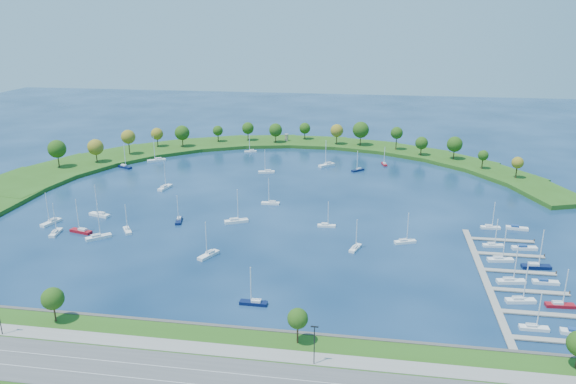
# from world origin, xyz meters

# --- Properties ---
(ground) EXTENTS (700.00, 700.00, 0.00)m
(ground) POSITION_xyz_m (0.00, 0.00, 0.00)
(ground) COLOR #071E3D
(ground) RESTS_ON ground
(south_shoreline) EXTENTS (420.00, 43.10, 11.60)m
(south_shoreline) POSITION_xyz_m (0.03, -122.88, 1.00)
(south_shoreline) COLOR #285216
(south_shoreline) RESTS_ON ground
(breakwater) EXTENTS (286.74, 247.64, 2.00)m
(breakwater) POSITION_xyz_m (-46.33, 48.72, 0.99)
(breakwater) COLOR #285216
(breakwater) RESTS_ON ground
(breakwater_trees) EXTENTS (242.02, 96.16, 14.75)m
(breakwater_trees) POSITION_xyz_m (-21.67, 85.93, 10.73)
(breakwater_trees) COLOR #382314
(breakwater_trees) RESTS_ON breakwater
(harbor_tower) EXTENTS (2.60, 2.60, 4.46)m
(harbor_tower) POSITION_xyz_m (-13.27, 115.29, 4.29)
(harbor_tower) COLOR gray
(harbor_tower) RESTS_ON breakwater
(dock_system) EXTENTS (24.28, 82.00, 1.60)m
(dock_system) POSITION_xyz_m (85.30, -61.00, 0.35)
(dock_system) COLOR gray
(dock_system) RESTS_ON ground
(moored_boat_0) EXTENTS (7.50, 4.46, 10.66)m
(moored_boat_0) POSITION_xyz_m (-31.18, 90.02, 0.87)
(moored_boat_0) COLOR white
(moored_boat_0) RESTS_ON ground
(moored_boat_1) EXTENTS (4.49, 7.81, 11.08)m
(moored_boat_1) POSITION_xyz_m (36.87, -44.08, 0.88)
(moored_boat_1) COLOR white
(moored_boat_1) RESTS_ON ground
(moored_boat_2) EXTENTS (4.37, 9.61, 13.64)m
(moored_boat_2) POSITION_xyz_m (-55.67, 12.83, 0.96)
(moored_boat_2) COLOR white
(moored_boat_2) RESTS_ON ground
(moored_boat_3) EXTENTS (8.68, 7.99, 13.57)m
(moored_boat_3) POSITION_xyz_m (-57.83, -49.08, 0.95)
(moored_boat_3) COLOR white
(moored_boat_3) RESTS_ON ground
(moored_boat_4) EXTENTS (10.03, 7.83, 14.85)m
(moored_boat_4) POSITION_xyz_m (-78.93, 60.71, 1.00)
(moored_boat_4) COLOR white
(moored_boat_4) RESTS_ON ground
(moored_boat_5) EXTENTS (6.06, 9.00, 12.94)m
(moored_boat_5) POSITION_xyz_m (-12.76, -57.90, 0.93)
(moored_boat_5) COLOR white
(moored_boat_5) RESTS_ON ground
(moored_boat_6) EXTENTS (8.19, 4.96, 11.65)m
(moored_boat_6) POSITION_xyz_m (54.51, -35.54, 0.90)
(moored_boat_6) COLOR white
(moored_boat_6) RESTS_ON ground
(moored_boat_7) EXTENTS (6.05, 7.53, 11.23)m
(moored_boat_7) POSITION_xyz_m (-50.15, -40.86, 0.88)
(moored_boat_7) COLOR white
(moored_boat_7) RESTS_ON ground
(moored_boat_8) EXTENTS (3.52, 8.44, 12.03)m
(moored_boat_8) POSITION_xyz_m (-75.92, -47.35, 0.91)
(moored_boat_8) COLOR white
(moored_boat_8) RESTS_ON ground
(moored_boat_9) EXTENTS (3.44, 7.15, 10.13)m
(moored_boat_9) POSITION_xyz_m (48.12, 73.06, 0.86)
(moored_boat_9) COLOR maroon
(moored_boat_9) RESTS_ON ground
(moored_boat_10) EXTENTS (9.57, 5.02, 13.54)m
(moored_boat_10) POSITION_xyz_m (-68.71, -26.75, 0.95)
(moored_boat_10) COLOR white
(moored_boat_10) RESTS_ON ground
(moored_boat_11) EXTENTS (8.75, 4.34, 12.39)m
(moored_boat_11) POSITION_xyz_m (-13.04, 47.30, 0.92)
(moored_boat_11) COLOR white
(moored_boat_11) RESTS_ON ground
(moored_boat_12) EXTENTS (9.44, 4.80, 13.37)m
(moored_boat_12) POSITION_xyz_m (-67.09, -44.61, 0.95)
(moored_boat_12) COLOR maroon
(moored_boat_12) RESTS_ON ground
(moored_boat_13) EXTENTS (9.00, 6.01, 12.93)m
(moored_boat_13) POSITION_xyz_m (-90.75, 44.96, 0.93)
(moored_boat_13) COLOR #09133B
(moored_boat_13) RESTS_ON ground
(moored_boat_14) EXTENTS (8.05, 2.37, 11.77)m
(moored_boat_14) POSITION_xyz_m (9.56, -87.48, 0.90)
(moored_boat_14) COLOR #09133B
(moored_boat_14) RESTS_ON ground
(moored_boat_15) EXTENTS (4.93, 9.35, 13.23)m
(moored_boat_15) POSITION_xyz_m (-83.58, -37.82, 0.94)
(moored_boat_15) COLOR white
(moored_boat_15) RESTS_ON ground
(moored_boat_16) EXTENTS (9.63, 6.49, 13.85)m
(moored_boat_16) POSITION_xyz_m (-11.28, -25.09, 0.96)
(moored_boat_16) COLOR white
(moored_boat_16) RESTS_ON ground
(moored_boat_17) EXTENTS (3.85, 8.04, 11.40)m
(moored_boat_17) POSITION_xyz_m (-34.19, -27.82, 0.89)
(moored_boat_17) COLOR #09133B
(moored_boat_17) RESTS_ON ground
(moored_boat_18) EXTENTS (7.17, 2.32, 10.40)m
(moored_boat_18) POSITION_xyz_m (24.80, -24.02, 0.86)
(moored_boat_18) COLOR white
(moored_boat_18) RESTS_ON ground
(moored_boat_19) EXTENTS (8.88, 8.93, 14.46)m
(moored_boat_19) POSITION_xyz_m (16.98, 65.60, 0.99)
(moored_boat_19) COLOR white
(moored_boat_19) RESTS_ON ground
(moored_boat_20) EXTENTS (6.94, 6.64, 11.04)m
(moored_boat_20) POSITION_xyz_m (34.17, 58.49, 0.88)
(moored_boat_20) COLOR #09133B
(moored_boat_20) RESTS_ON ground
(moored_boat_21) EXTENTS (8.03, 2.67, 11.63)m
(moored_boat_21) POSITION_xyz_m (-1.76, -1.24, 0.90)
(moored_boat_21) COLOR white
(moored_boat_21) RESTS_ON ground
(docked_boat_0) EXTENTS (7.52, 2.17, 11.03)m
(docked_boat_0) POSITION_xyz_m (85.53, -88.84, 0.88)
(docked_boat_0) COLOR white
(docked_boat_0) RESTS_ON ground
(docked_boat_2) EXTENTS (8.74, 3.69, 12.45)m
(docked_boat_2) POSITION_xyz_m (85.51, -74.29, 0.92)
(docked_boat_2) COLOR white
(docked_boat_2) RESTS_ON ground
(docked_boat_3) EXTENTS (8.18, 2.77, 11.84)m
(docked_boat_3) POSITION_xyz_m (96.02, -75.23, 0.90)
(docked_boat_3) COLOR maroon
(docked_boat_3) RESTS_ON ground
(docked_boat_4) EXTENTS (8.97, 3.79, 12.78)m
(docked_boat_4) POSITION_xyz_m (85.51, -62.17, 0.93)
(docked_boat_4) COLOR white
(docked_boat_4) RESTS_ON ground
(docked_boat_5) EXTENTS (7.83, 2.27, 1.59)m
(docked_boat_5) POSITION_xyz_m (95.99, -60.91, 0.58)
(docked_boat_5) COLOR white
(docked_boat_5) RESTS_ON ground
(docked_boat_6) EXTENTS (8.82, 3.63, 12.58)m
(docked_boat_6) POSITION_xyz_m (85.51, -46.31, 0.92)
(docked_boat_6) COLOR white
(docked_boat_6) RESTS_ON ground
(docked_boat_7) EXTENTS (9.43, 3.34, 13.59)m
(docked_boat_7) POSITION_xyz_m (96.00, -50.08, 0.96)
(docked_boat_7) COLOR #09133B
(docked_boat_7) RESTS_ON ground
(docked_boat_8) EXTENTS (7.38, 2.82, 10.59)m
(docked_boat_8) POSITION_xyz_m (85.54, -33.92, 0.87)
(docked_boat_8) COLOR white
(docked_boat_8) RESTS_ON ground
(docked_boat_9) EXTENTS (8.83, 3.33, 1.76)m
(docked_boat_9) POSITION_xyz_m (95.97, -34.78, 0.65)
(docked_boat_9) COLOR white
(docked_boat_9) RESTS_ON ground
(docked_boat_10) EXTENTS (7.53, 2.51, 10.90)m
(docked_boat_10) POSITION_xyz_m (87.93, -16.08, 0.88)
(docked_boat_10) COLOR white
(docked_boat_10) RESTS_ON ground
(docked_boat_11) EXTENTS (8.38, 3.30, 1.66)m
(docked_boat_11) POSITION_xyz_m (97.88, -15.26, 0.61)
(docked_boat_11) COLOR white
(docked_boat_11) RESTS_ON ground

